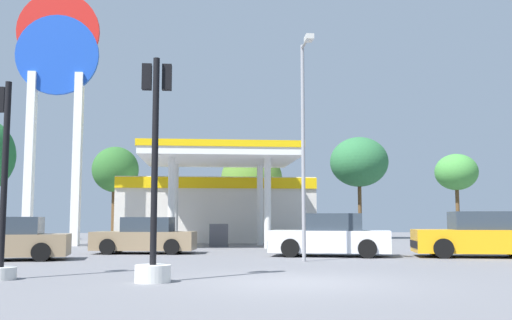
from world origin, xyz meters
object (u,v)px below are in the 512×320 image
station_pole_sign (56,81)px  corner_streetlamp (304,129)px  car_1 (7,241)px  traffic_signal_1 (154,209)px  tree_2 (252,178)px  car_3 (145,237)px  tree_3 (359,162)px  tree_4 (456,172)px  tree_1 (115,170)px  car_2 (479,236)px  traffic_signal_0 (2,215)px  car_0 (330,237)px

station_pole_sign → corner_streetlamp: (10.72, -11.64, -4.16)m
car_1 → traffic_signal_1: (5.29, -6.98, 0.92)m
traffic_signal_1 → tree_2: 26.21m
car_3 → corner_streetlamp: (5.44, -4.97, 3.58)m
tree_3 → tree_4: (7.32, 1.03, -0.57)m
tree_1 → tree_2: 8.93m
tree_1 → corner_streetlamp: size_ratio=0.86×
car_3 → tree_2: 16.65m
tree_2 → tree_1: bearing=-176.3°
car_2 → tree_4: bearing=67.3°
corner_streetlamp → car_3: bearing=137.6°
car_1 → car_3: bearing=39.8°
tree_1 → tree_2: tree_1 is taller
tree_3 → car_2: bearing=-92.6°
car_3 → corner_streetlamp: corner_streetlamp is taller
car_1 → tree_2: (9.57, 18.76, 3.41)m
corner_streetlamp → tree_2: bearing=89.9°
car_1 → car_2: 16.06m
traffic_signal_1 → tree_2: tree_2 is taller
traffic_signal_0 → tree_4: size_ratio=0.75×
tree_1 → corner_streetlamp: corner_streetlamp is taller
car_3 → car_1: bearing=-140.2°
tree_3 → tree_2: bearing=178.3°
traffic_signal_0 → tree_3: bearing=58.7°
car_0 → station_pole_sign: bearing=143.5°
car_2 → tree_1: 24.02m
tree_2 → car_3: bearing=-109.6°
station_pole_sign → corner_streetlamp: bearing=-47.3°
tree_2 → tree_3: tree_3 is taller
tree_2 → tree_3: size_ratio=0.85×
tree_2 → tree_4: bearing=3.2°
car_2 → car_3: car_2 is taller
station_pole_sign → tree_4: (25.40, 9.50, -3.75)m
car_0 → tree_1: (-10.26, 17.08, 3.78)m
tree_1 → corner_streetlamp: 21.64m
car_1 → tree_4: tree_4 is taller
car_1 → traffic_signal_0: bearing=-73.1°
station_pole_sign → traffic_signal_0: station_pole_sign is taller
tree_1 → car_0: bearing=-59.0°
car_1 → tree_1: (0.67, 18.18, 3.84)m
car_0 → car_3: (-6.84, 2.31, -0.06)m
traffic_signal_0 → tree_2: (7.70, 24.89, 2.63)m
traffic_signal_0 → car_0: bearing=38.6°
car_3 → traffic_signal_1: (1.20, -10.39, 0.92)m
tree_2 → corner_streetlamp: size_ratio=0.83×
car_2 → tree_1: (-15.39, 18.05, 3.76)m
car_1 → traffic_signal_0: traffic_signal_0 is taller
car_2 → corner_streetlamp: corner_streetlamp is taller
car_0 → car_1: 10.99m
car_3 → station_pole_sign: bearing=128.4°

